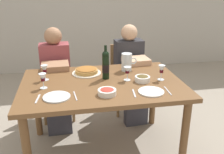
# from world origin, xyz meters

# --- Properties ---
(ground_plane) EXTENTS (8.00, 8.00, 0.00)m
(ground_plane) POSITION_xyz_m (0.00, 0.00, 0.00)
(ground_plane) COLOR gray
(dining_table) EXTENTS (1.50, 1.00, 0.76)m
(dining_table) POSITION_xyz_m (0.00, 0.00, 0.67)
(dining_table) COLOR brown
(dining_table) RESTS_ON ground
(wine_bottle) EXTENTS (0.07, 0.07, 0.33)m
(wine_bottle) POSITION_xyz_m (0.05, 0.09, 0.90)
(wine_bottle) COLOR black
(wine_bottle) RESTS_ON dining_table
(water_pitcher) EXTENTS (0.16, 0.11, 0.18)m
(water_pitcher) POSITION_xyz_m (0.30, 0.28, 0.84)
(water_pitcher) COLOR silver
(water_pitcher) RESTS_ON dining_table
(baked_tart) EXTENTS (0.29, 0.29, 0.06)m
(baked_tart) POSITION_xyz_m (-0.12, 0.26, 0.79)
(baked_tart) COLOR silver
(baked_tart) RESTS_ON dining_table
(salad_bowl) EXTENTS (0.15, 0.15, 0.06)m
(salad_bowl) POSITION_xyz_m (0.00, -0.28, 0.79)
(salad_bowl) COLOR white
(salad_bowl) RESTS_ON dining_table
(olive_bowl) EXTENTS (0.14, 0.14, 0.06)m
(olive_bowl) POSITION_xyz_m (0.38, -0.05, 0.79)
(olive_bowl) COLOR white
(olive_bowl) RESTS_ON dining_table
(wine_glass_left_diner) EXTENTS (0.07, 0.07, 0.15)m
(wine_glass_left_diner) POSITION_xyz_m (0.56, -0.04, 0.86)
(wine_glass_left_diner) COLOR silver
(wine_glass_left_diner) RESTS_ON dining_table
(wine_glass_right_diner) EXTENTS (0.07, 0.07, 0.14)m
(wine_glass_right_diner) POSITION_xyz_m (-0.53, -0.05, 0.86)
(wine_glass_right_diner) COLOR silver
(wine_glass_right_diner) RESTS_ON dining_table
(wine_glass_centre) EXTENTS (0.07, 0.07, 0.15)m
(wine_glass_centre) POSITION_xyz_m (-0.52, 0.16, 0.86)
(wine_glass_centre) COLOR silver
(wine_glass_centre) RESTS_ON dining_table
(wine_glass_spare) EXTENTS (0.07, 0.07, 0.13)m
(wine_glass_spare) POSITION_xyz_m (0.24, 0.01, 0.85)
(wine_glass_spare) COLOR silver
(wine_glass_spare) RESTS_ON dining_table
(dinner_plate_left_setting) EXTENTS (0.22, 0.22, 0.01)m
(dinner_plate_left_setting) POSITION_xyz_m (-0.41, -0.26, 0.77)
(dinner_plate_left_setting) COLOR silver
(dinner_plate_left_setting) RESTS_ON dining_table
(dinner_plate_right_setting) EXTENTS (0.22, 0.22, 0.01)m
(dinner_plate_right_setting) POSITION_xyz_m (0.38, -0.30, 0.77)
(dinner_plate_right_setting) COLOR white
(dinner_plate_right_setting) RESTS_ON dining_table
(fork_left_setting) EXTENTS (0.03, 0.16, 0.00)m
(fork_left_setting) POSITION_xyz_m (-0.56, -0.26, 0.76)
(fork_left_setting) COLOR silver
(fork_left_setting) RESTS_ON dining_table
(knife_left_setting) EXTENTS (0.03, 0.18, 0.00)m
(knife_left_setting) POSITION_xyz_m (-0.26, -0.26, 0.76)
(knife_left_setting) COLOR silver
(knife_left_setting) RESTS_ON dining_table
(knife_right_setting) EXTENTS (0.02, 0.18, 0.00)m
(knife_right_setting) POSITION_xyz_m (0.53, -0.30, 0.76)
(knife_right_setting) COLOR silver
(knife_right_setting) RESTS_ON dining_table
(spoon_right_setting) EXTENTS (0.03, 0.16, 0.00)m
(spoon_right_setting) POSITION_xyz_m (0.23, -0.30, 0.76)
(spoon_right_setting) COLOR silver
(spoon_right_setting) RESTS_ON dining_table
(chair_left) EXTENTS (0.41, 0.41, 0.87)m
(chair_left) POSITION_xyz_m (-0.45, 0.87, 0.50)
(chair_left) COLOR olive
(chair_left) RESTS_ON ground
(diner_left) EXTENTS (0.35, 0.51, 1.16)m
(diner_left) POSITION_xyz_m (-0.45, 0.63, 0.62)
(diner_left) COLOR #8E3D42
(diner_left) RESTS_ON ground
(chair_right) EXTENTS (0.42, 0.42, 0.87)m
(chair_right) POSITION_xyz_m (0.45, 0.90, 0.50)
(chair_right) COLOR olive
(chair_right) RESTS_ON ground
(diner_right) EXTENTS (0.35, 0.52, 1.16)m
(diner_right) POSITION_xyz_m (0.46, 0.67, 0.62)
(diner_right) COLOR #2D2D33
(diner_right) RESTS_ON ground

